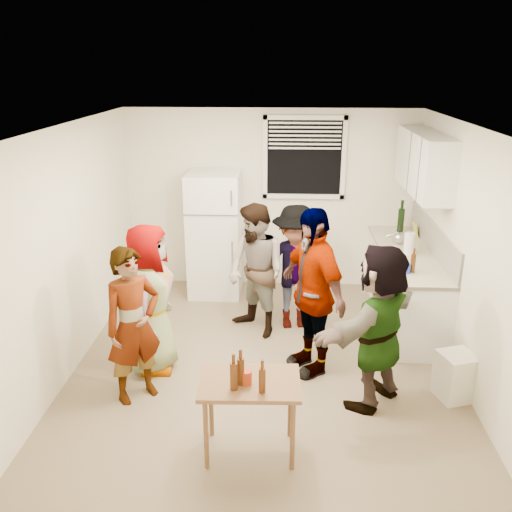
# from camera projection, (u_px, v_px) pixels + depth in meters

# --- Properties ---
(room) EXTENTS (4.00, 4.50, 2.50)m
(room) POSITION_uv_depth(u_px,v_px,m) (264.00, 362.00, 5.87)
(room) COLOR white
(room) RESTS_ON ground
(window) EXTENTS (1.12, 0.10, 1.06)m
(window) POSITION_uv_depth(u_px,v_px,m) (304.00, 158.00, 7.30)
(window) COLOR white
(window) RESTS_ON room
(refrigerator) EXTENTS (0.70, 0.70, 1.70)m
(refrigerator) POSITION_uv_depth(u_px,v_px,m) (215.00, 234.00, 7.39)
(refrigerator) COLOR white
(refrigerator) RESTS_ON ground
(counter_lower) EXTENTS (0.60, 2.20, 0.86)m
(counter_lower) POSITION_uv_depth(u_px,v_px,m) (404.00, 287.00, 6.73)
(counter_lower) COLOR white
(counter_lower) RESTS_ON ground
(countertop) EXTENTS (0.64, 2.22, 0.04)m
(countertop) POSITION_uv_depth(u_px,v_px,m) (408.00, 253.00, 6.57)
(countertop) COLOR beige
(countertop) RESTS_ON counter_lower
(backsplash) EXTENTS (0.03, 2.20, 0.36)m
(backsplash) POSITION_uv_depth(u_px,v_px,m) (433.00, 238.00, 6.49)
(backsplash) COLOR beige
(backsplash) RESTS_ON countertop
(upper_cabinets) EXTENTS (0.34, 1.60, 0.70)m
(upper_cabinets) POSITION_uv_depth(u_px,v_px,m) (424.00, 162.00, 6.39)
(upper_cabinets) COLOR white
(upper_cabinets) RESTS_ON room
(kettle) EXTENTS (0.28, 0.26, 0.19)m
(kettle) POSITION_uv_depth(u_px,v_px,m) (399.00, 243.00, 6.86)
(kettle) COLOR silver
(kettle) RESTS_ON countertop
(paper_towel) EXTENTS (0.12, 0.12, 0.27)m
(paper_towel) POSITION_uv_depth(u_px,v_px,m) (408.00, 254.00, 6.47)
(paper_towel) COLOR white
(paper_towel) RESTS_ON countertop
(wine_bottle) EXTENTS (0.08, 0.08, 0.33)m
(wine_bottle) POSITION_uv_depth(u_px,v_px,m) (400.00, 233.00, 7.28)
(wine_bottle) COLOR black
(wine_bottle) RESTS_ON countertop
(beer_bottle_counter) EXTENTS (0.05, 0.05, 0.20)m
(beer_bottle_counter) POSITION_uv_depth(u_px,v_px,m) (412.00, 272.00, 5.92)
(beer_bottle_counter) COLOR #47230C
(beer_bottle_counter) RESTS_ON countertop
(blue_cup) EXTENTS (0.08, 0.08, 0.11)m
(blue_cup) POSITION_uv_depth(u_px,v_px,m) (406.00, 273.00, 5.90)
(blue_cup) COLOR blue
(blue_cup) RESTS_ON countertop
(picture_frame) EXTENTS (0.02, 0.20, 0.17)m
(picture_frame) POSITION_uv_depth(u_px,v_px,m) (415.00, 230.00, 7.13)
(picture_frame) COLOR gold
(picture_frame) RESTS_ON countertop
(trash_bin) EXTENTS (0.40, 0.40, 0.47)m
(trash_bin) POSITION_uv_depth(u_px,v_px,m) (456.00, 374.00, 5.18)
(trash_bin) COLOR white
(trash_bin) RESTS_ON ground
(serving_table) EXTENTS (0.82, 0.56, 0.68)m
(serving_table) POSITION_uv_depth(u_px,v_px,m) (250.00, 451.00, 4.53)
(serving_table) COLOR brown
(serving_table) RESTS_ON ground
(beer_bottle_table) EXTENTS (0.05, 0.05, 0.21)m
(beer_bottle_table) POSITION_uv_depth(u_px,v_px,m) (262.00, 392.00, 4.16)
(beer_bottle_table) COLOR #47230C
(beer_bottle_table) RESTS_ON serving_table
(red_cup) EXTENTS (0.09, 0.09, 0.12)m
(red_cup) POSITION_uv_depth(u_px,v_px,m) (247.00, 384.00, 4.27)
(red_cup) COLOR #A13012
(red_cup) RESTS_ON serving_table
(guest_grey) EXTENTS (1.59, 0.78, 0.50)m
(guest_grey) POSITION_uv_depth(u_px,v_px,m) (155.00, 367.00, 5.78)
(guest_grey) COLOR gray
(guest_grey) RESTS_ON ground
(guest_stripe) EXTENTS (1.43, 1.51, 0.36)m
(guest_stripe) POSITION_uv_depth(u_px,v_px,m) (139.00, 395.00, 5.29)
(guest_stripe) COLOR #141933
(guest_stripe) RESTS_ON ground
(guest_back_left) EXTENTS (1.66, 1.65, 0.60)m
(guest_back_left) POSITION_uv_depth(u_px,v_px,m) (256.00, 332.00, 6.53)
(guest_back_left) COLOR brown
(guest_back_left) RESTS_ON ground
(guest_back_right) EXTENTS (1.21, 1.66, 0.57)m
(guest_back_right) POSITION_uv_depth(u_px,v_px,m) (294.00, 325.00, 6.70)
(guest_back_right) COLOR #3E3E43
(guest_back_right) RESTS_ON ground
(guest_black) EXTENTS (2.04, 1.78, 0.43)m
(guest_black) POSITION_uv_depth(u_px,v_px,m) (309.00, 368.00, 5.77)
(guest_black) COLOR black
(guest_black) RESTS_ON ground
(guest_orange) EXTENTS (2.16, 2.15, 0.47)m
(guest_orange) POSITION_uv_depth(u_px,v_px,m) (372.00, 400.00, 5.21)
(guest_orange) COLOR #F18F63
(guest_orange) RESTS_ON ground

